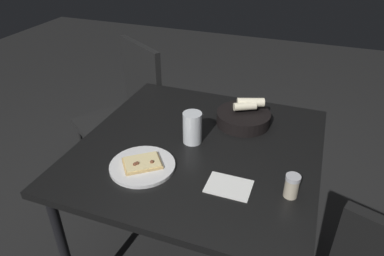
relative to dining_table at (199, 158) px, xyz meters
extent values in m
cube|color=black|center=(0.00, 0.00, 0.05)|extent=(0.99, 0.99, 0.03)
cylinder|color=black|center=(-0.43, -0.43, -0.32)|extent=(0.04, 0.04, 0.71)
cylinder|color=black|center=(0.43, -0.43, -0.32)|extent=(0.04, 0.04, 0.71)
cylinder|color=black|center=(0.43, 0.43, -0.32)|extent=(0.04, 0.04, 0.71)
cylinder|color=silver|center=(0.16, 0.22, 0.07)|extent=(0.25, 0.25, 0.01)
cube|color=tan|center=(0.16, 0.22, 0.08)|extent=(0.18, 0.17, 0.01)
cube|color=beige|center=(0.16, 0.22, 0.09)|extent=(0.16, 0.16, 0.01)
sphere|color=brown|center=(0.12, 0.21, 0.10)|extent=(0.02, 0.02, 0.02)
sphere|color=brown|center=(0.17, 0.25, 0.10)|extent=(0.02, 0.02, 0.02)
sphere|color=brown|center=(0.16, 0.24, 0.10)|extent=(0.02, 0.02, 0.02)
cylinder|color=black|center=(-0.13, -0.24, 0.09)|extent=(0.25, 0.25, 0.06)
cylinder|color=#EEE3C1|center=(-0.13, -0.24, 0.16)|extent=(0.11, 0.08, 0.04)
cylinder|color=#EEE3C1|center=(-0.15, -0.27, 0.16)|extent=(0.13, 0.08, 0.04)
cylinder|color=red|center=(-0.08, -0.26, 0.09)|extent=(0.06, 0.06, 0.03)
cylinder|color=silver|center=(0.04, -0.02, 0.13)|extent=(0.08, 0.08, 0.14)
cylinder|color=orange|center=(0.04, -0.02, 0.11)|extent=(0.07, 0.07, 0.08)
cylinder|color=#BFB299|center=(-0.40, 0.18, 0.10)|extent=(0.05, 0.05, 0.07)
cylinder|color=maroon|center=(-0.40, 0.18, 0.08)|extent=(0.04, 0.04, 0.04)
cylinder|color=#B7B7BC|center=(-0.40, 0.18, 0.14)|extent=(0.05, 0.05, 0.01)
cube|color=white|center=(-0.19, 0.21, 0.07)|extent=(0.16, 0.12, 0.00)
cube|color=black|center=(0.71, -0.46, -0.24)|extent=(0.61, 0.61, 0.04)
cube|color=black|center=(0.60, -0.63, 0.01)|extent=(0.37, 0.26, 0.47)
cylinder|color=black|center=(0.97, -0.40, -0.47)|extent=(0.03, 0.03, 0.41)
cylinder|color=black|center=(0.65, -0.20, -0.47)|extent=(0.03, 0.03, 0.41)
cylinder|color=black|center=(0.77, -0.72, -0.47)|extent=(0.03, 0.03, 0.41)
cylinder|color=black|center=(0.45, -0.52, -0.47)|extent=(0.03, 0.03, 0.41)
camera|label=1|loc=(-0.40, 1.16, 0.90)|focal=32.75mm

